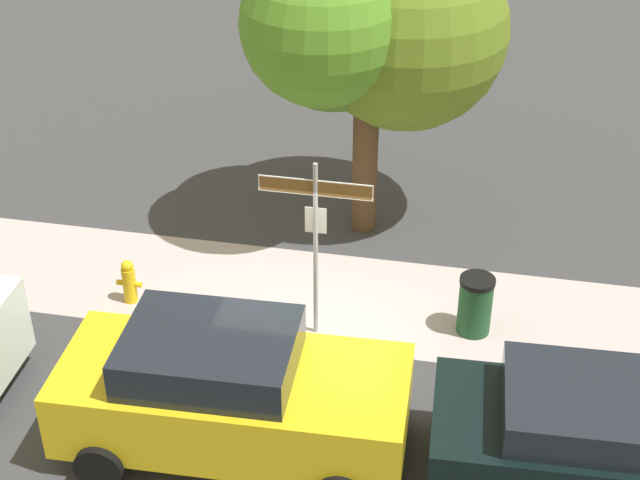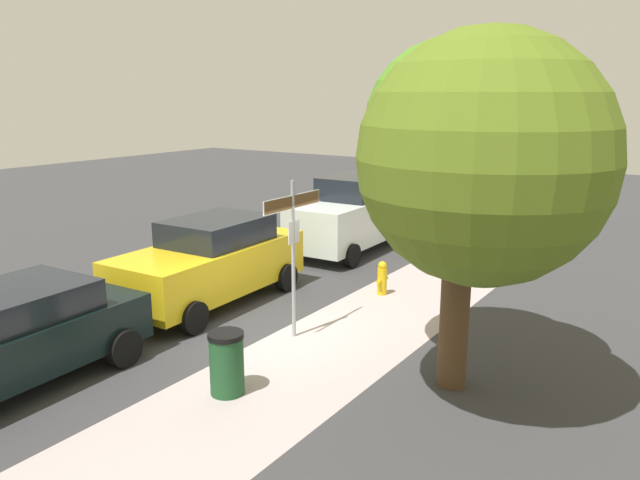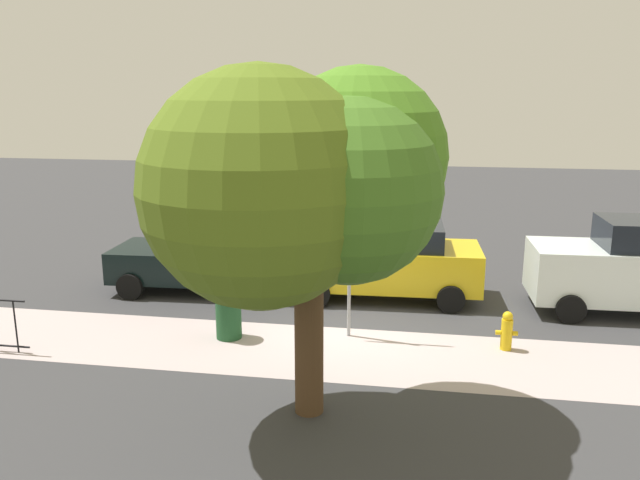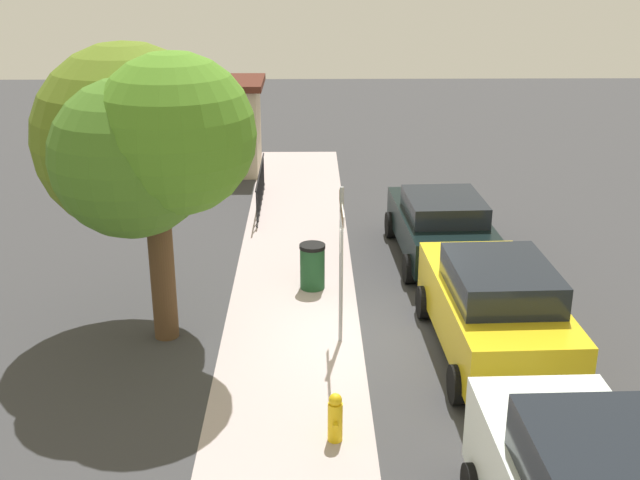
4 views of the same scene
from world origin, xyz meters
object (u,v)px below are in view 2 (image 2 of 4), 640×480
object	(u,v)px
car_white	(352,214)
trash_bin	(227,363)
shade_tree	(478,149)
fire_hydrant	(382,278)
car_yellow	(211,261)
car_black	(9,337)
street_sign	(293,229)

from	to	relation	value
car_white	trash_bin	size ratio (longest dim) A/B	4.69
shade_tree	fire_hydrant	xyz separation A→B (m)	(-3.33, -3.23, -3.30)
car_yellow	car_black	size ratio (longest dim) A/B	1.08
street_sign	car_white	xyz separation A→B (m)	(-6.23, -2.46, -0.99)
car_yellow	trash_bin	xyz separation A→B (m)	(3.00, 3.15, -0.44)
street_sign	car_white	distance (m)	6.77
street_sign	car_black	size ratio (longest dim) A/B	0.69
street_sign	car_white	world-z (taller)	street_sign
car_yellow	car_black	bearing A→B (deg)	0.31
shade_tree	car_black	bearing A→B (deg)	-56.88
shade_tree	car_black	distance (m)	7.60
shade_tree	trash_bin	xyz separation A→B (m)	(2.19, -2.93, -3.19)
car_black	trash_bin	xyz separation A→B (m)	(-1.66, 2.96, -0.32)
street_sign	fire_hydrant	bearing A→B (deg)	176.35
street_sign	shade_tree	size ratio (longest dim) A/B	0.55
fire_hydrant	trash_bin	size ratio (longest dim) A/B	0.80
car_white	car_yellow	xyz separation A→B (m)	(5.63, -0.20, -0.14)
fire_hydrant	trash_bin	distance (m)	5.53
shade_tree	fire_hydrant	world-z (taller)	shade_tree
car_yellow	trash_bin	size ratio (longest dim) A/B	4.68
car_yellow	fire_hydrant	size ratio (longest dim) A/B	5.88
car_yellow	fire_hydrant	bearing A→B (deg)	129.36
car_yellow	car_black	world-z (taller)	car_yellow
shade_tree	car_yellow	bearing A→B (deg)	-97.60
car_white	car_black	bearing A→B (deg)	-1.57
street_sign	car_white	bearing A→B (deg)	-158.48
car_white	car_black	xyz separation A→B (m)	(10.29, -0.01, -0.26)
fire_hydrant	car_black	bearing A→B (deg)	-20.35
car_white	car_yellow	size ratio (longest dim) A/B	1.00
trash_bin	car_black	bearing A→B (deg)	-60.76
trash_bin	street_sign	bearing A→B (deg)	-168.27
car_white	shade_tree	bearing A→B (deg)	40.88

